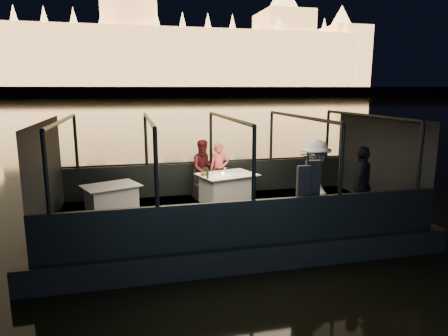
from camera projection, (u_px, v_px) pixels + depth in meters
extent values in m
plane|color=black|center=(138.00, 105.00, 86.02)|extent=(500.00, 500.00, 0.00)
cube|color=black|center=(228.00, 233.00, 9.73)|extent=(8.60, 4.40, 1.00)
cube|color=black|center=(228.00, 215.00, 9.64)|extent=(8.00, 4.00, 0.04)
cube|color=black|center=(211.00, 178.00, 11.45)|extent=(8.00, 0.08, 0.90)
cube|color=black|center=(253.00, 223.00, 7.64)|extent=(8.00, 0.08, 0.90)
cube|color=#423D33|center=(132.00, 93.00, 209.80)|extent=(400.00, 140.00, 6.00)
cube|color=white|center=(227.00, 188.00, 10.54)|extent=(1.68, 1.41, 0.77)
cube|color=silver|center=(112.00, 197.00, 9.69)|extent=(1.54, 1.34, 0.68)
cube|color=black|center=(201.00, 183.00, 10.85)|extent=(0.43, 0.43, 0.81)
cube|color=black|center=(223.00, 182.00, 10.95)|extent=(0.41, 0.41, 0.81)
imported|color=#D4554D|center=(219.00, 169.00, 11.14)|extent=(0.59, 0.45, 1.49)
imported|color=#3D1113|center=(204.00, 170.00, 11.04)|extent=(0.80, 0.64, 1.59)
imported|color=white|center=(315.00, 184.00, 9.05)|extent=(0.85, 1.29, 1.87)
imported|color=black|center=(361.00, 186.00, 8.84)|extent=(1.01, 1.05, 1.75)
cylinder|color=#163D18|center=(208.00, 173.00, 9.91)|extent=(0.07, 0.07, 0.29)
cylinder|color=brown|center=(205.00, 174.00, 10.27)|extent=(0.27, 0.27, 0.08)
cylinder|color=#FF913F|center=(223.00, 174.00, 10.30)|extent=(0.05, 0.05, 0.08)
cylinder|color=silver|center=(235.00, 176.00, 10.22)|extent=(0.23, 0.23, 0.01)
cylinder|color=white|center=(208.00, 175.00, 10.34)|extent=(0.27, 0.27, 0.02)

